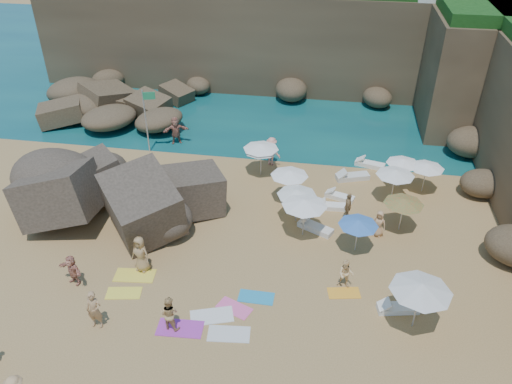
% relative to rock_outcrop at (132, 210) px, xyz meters
% --- Properties ---
extents(ground, '(120.00, 120.00, 0.00)m').
position_rel_rock_outcrop_xyz_m(ground, '(5.11, -3.09, 0.00)').
color(ground, tan).
rests_on(ground, ground).
extents(seawater, '(120.00, 120.00, 0.00)m').
position_rel_rock_outcrop_xyz_m(seawater, '(5.11, 26.91, 0.00)').
color(seawater, '#0C4751').
rests_on(seawater, ground).
extents(cliff_back, '(44.00, 8.00, 8.00)m').
position_rel_rock_outcrop_xyz_m(cliff_back, '(7.11, 21.91, 4.00)').
color(cliff_back, brown).
rests_on(cliff_back, ground).
extents(cliff_corner, '(10.00, 12.00, 8.00)m').
position_rel_rock_outcrop_xyz_m(cliff_corner, '(22.11, 16.91, 4.00)').
color(cliff_corner, brown).
rests_on(cliff_corner, ground).
extents(rock_promontory, '(12.00, 7.00, 2.00)m').
position_rel_rock_outcrop_xyz_m(rock_promontory, '(-5.89, 12.91, 0.00)').
color(rock_promontory, brown).
rests_on(rock_promontory, ground).
extents(marina_masts, '(3.10, 0.10, 6.00)m').
position_rel_rock_outcrop_xyz_m(marina_masts, '(-11.39, 26.91, 3.00)').
color(marina_masts, white).
rests_on(marina_masts, ground).
extents(rock_outcrop, '(8.54, 6.52, 3.33)m').
position_rel_rock_outcrop_xyz_m(rock_outcrop, '(0.00, 0.00, 0.00)').
color(rock_outcrop, brown).
rests_on(rock_outcrop, ground).
extents(flag_pole, '(0.85, 0.26, 4.41)m').
position_rel_rock_outcrop_xyz_m(flag_pole, '(-1.27, 6.83, 2.81)').
color(flag_pole, silver).
rests_on(flag_pole, ground).
extents(parasol_0, '(2.22, 2.22, 2.10)m').
position_rel_rock_outcrop_xyz_m(parasol_0, '(6.53, 5.18, 1.93)').
color(parasol_0, silver).
rests_on(parasol_0, ground).
extents(parasol_1, '(2.08, 2.08, 1.96)m').
position_rel_rock_outcrop_xyz_m(parasol_1, '(6.55, 5.07, 1.80)').
color(parasol_1, silver).
rests_on(parasol_1, ground).
extents(parasol_2, '(2.02, 2.02, 1.91)m').
position_rel_rock_outcrop_xyz_m(parasol_2, '(16.36, 4.72, 1.75)').
color(parasol_2, silver).
rests_on(parasol_2, ground).
extents(parasol_3, '(2.00, 2.00, 1.89)m').
position_rel_rock_outcrop_xyz_m(parasol_3, '(15.06, 5.06, 1.74)').
color(parasol_3, silver).
rests_on(parasol_3, ground).
extents(parasol_5, '(2.16, 2.16, 2.04)m').
position_rel_rock_outcrop_xyz_m(parasol_5, '(8.60, 2.35, 1.87)').
color(parasol_5, silver).
rests_on(parasol_5, ground).
extents(parasol_6, '(2.09, 2.09, 1.98)m').
position_rel_rock_outcrop_xyz_m(parasol_6, '(14.73, 0.58, 1.81)').
color(parasol_6, silver).
rests_on(parasol_6, ground).
extents(parasol_7, '(2.14, 2.14, 2.02)m').
position_rel_rock_outcrop_xyz_m(parasol_7, '(9.21, 0.47, 1.85)').
color(parasol_7, silver).
rests_on(parasol_7, ground).
extents(parasol_8, '(2.17, 2.17, 2.05)m').
position_rel_rock_outcrop_xyz_m(parasol_8, '(14.47, 3.37, 1.88)').
color(parasol_8, silver).
rests_on(parasol_8, ground).
extents(parasol_9, '(2.34, 2.34, 2.21)m').
position_rel_rock_outcrop_xyz_m(parasol_9, '(9.70, -0.71, 2.03)').
color(parasol_9, silver).
rests_on(parasol_9, ground).
extents(parasol_10, '(1.98, 1.98, 1.87)m').
position_rel_rock_outcrop_xyz_m(parasol_10, '(12.42, -1.54, 1.72)').
color(parasol_10, silver).
rests_on(parasol_10, ground).
extents(parasol_11, '(2.53, 2.53, 2.39)m').
position_rel_rock_outcrop_xyz_m(parasol_11, '(14.81, -6.21, 2.19)').
color(parasol_11, silver).
rests_on(parasol_11, ground).
extents(lounger_0, '(1.77, 0.67, 0.27)m').
position_rel_rock_outcrop_xyz_m(lounger_0, '(11.10, 1.99, 0.14)').
color(lounger_0, white).
rests_on(lounger_0, ground).
extents(lounger_1, '(1.98, 1.10, 0.29)m').
position_rel_rock_outcrop_xyz_m(lounger_1, '(13.36, 7.22, 0.15)').
color(lounger_1, white).
rests_on(lounger_1, ground).
extents(lounger_2, '(2.16, 1.33, 0.32)m').
position_rel_rock_outcrop_xyz_m(lounger_2, '(12.25, 5.44, 0.16)').
color(lounger_2, silver).
rests_on(lounger_2, ground).
extents(lounger_3, '(1.78, 1.07, 0.26)m').
position_rel_rock_outcrop_xyz_m(lounger_3, '(11.53, 3.08, 0.13)').
color(lounger_3, white).
rests_on(lounger_3, ground).
extents(lounger_4, '(2.00, 1.43, 0.30)m').
position_rel_rock_outcrop_xyz_m(lounger_4, '(10.33, -0.20, 0.15)').
color(lounger_4, silver).
rests_on(lounger_4, ground).
extents(lounger_5, '(1.87, 0.95, 0.28)m').
position_rel_rock_outcrop_xyz_m(lounger_5, '(14.26, -5.42, 0.14)').
color(lounger_5, white).
rests_on(lounger_5, ground).
extents(towel_4, '(1.98, 1.15, 0.03)m').
position_rel_rock_outcrop_xyz_m(towel_4, '(2.15, -5.20, 0.02)').
color(towel_4, yellow).
rests_on(towel_4, ground).
extents(towel_5, '(2.03, 1.46, 0.03)m').
position_rel_rock_outcrop_xyz_m(towel_5, '(6.36, -7.09, 0.02)').
color(towel_5, white).
rests_on(towel_5, ground).
extents(towel_6, '(1.98, 1.08, 0.03)m').
position_rel_rock_outcrop_xyz_m(towel_6, '(5.21, -7.97, 0.02)').
color(towel_6, '#B137B2').
rests_on(towel_6, ground).
extents(towel_8, '(1.60, 0.80, 0.03)m').
position_rel_rock_outcrop_xyz_m(towel_8, '(8.05, -5.66, 0.01)').
color(towel_8, '#2491C3').
rests_on(towel_8, ground).
extents(towel_9, '(1.70, 1.29, 0.03)m').
position_rel_rock_outcrop_xyz_m(towel_9, '(7.22, -6.47, 0.01)').
color(towel_9, pink).
rests_on(towel_9, ground).
extents(towel_10, '(1.56, 1.00, 0.03)m').
position_rel_rock_outcrop_xyz_m(towel_10, '(11.93, -4.73, 0.01)').
color(towel_10, '#FFA528').
rests_on(towel_10, ground).
extents(towel_12, '(1.68, 1.05, 0.03)m').
position_rel_rock_outcrop_xyz_m(towel_12, '(2.09, -6.39, 0.01)').
color(towel_12, '#FCE842').
rests_on(towel_12, ground).
extents(towel_13, '(1.83, 1.06, 0.03)m').
position_rel_rock_outcrop_xyz_m(towel_13, '(7.29, -7.93, 0.02)').
color(towel_13, silver).
rests_on(towel_13, ground).
extents(person_stand_1, '(0.90, 0.75, 1.67)m').
position_rel_rock_outcrop_xyz_m(person_stand_1, '(4.82, -7.97, 0.84)').
color(person_stand_1, tan).
rests_on(person_stand_1, ground).
extents(person_stand_2, '(1.33, 0.95, 1.91)m').
position_rel_rock_outcrop_xyz_m(person_stand_2, '(7.02, 6.45, 0.95)').
color(person_stand_2, '#EE9C87').
rests_on(person_stand_2, ground).
extents(person_stand_3, '(0.41, 0.97, 1.64)m').
position_rel_rock_outcrop_xyz_m(person_stand_3, '(11.97, 1.08, 0.82)').
color(person_stand_3, '#9E7B4F').
rests_on(person_stand_3, ground).
extents(person_stand_4, '(0.83, 0.63, 1.51)m').
position_rel_rock_outcrop_xyz_m(person_stand_4, '(13.57, -0.11, 0.75)').
color(person_stand_4, tan).
rests_on(person_stand_4, ground).
extents(person_stand_5, '(1.86, 1.23, 1.95)m').
position_rel_rock_outcrop_xyz_m(person_stand_5, '(0.03, 8.38, 0.97)').
color(person_stand_5, '#AD6B56').
rests_on(person_stand_5, ground).
extents(person_lie_2, '(1.34, 2.06, 0.51)m').
position_rel_rock_outcrop_xyz_m(person_lie_2, '(2.39, -4.74, 0.25)').
color(person_lie_2, '#A78353').
rests_on(person_lie_2, ground).
extents(person_lie_3, '(1.91, 1.97, 0.41)m').
position_rel_rock_outcrop_xyz_m(person_lie_3, '(-0.39, -6.11, 0.20)').
color(person_lie_3, tan).
rests_on(person_lie_3, ground).
extents(person_lie_4, '(0.73, 1.85, 0.44)m').
position_rel_rock_outcrop_xyz_m(person_lie_4, '(1.77, -8.40, 0.22)').
color(person_lie_4, tan).
rests_on(person_lie_4, ground).
extents(person_lie_5, '(0.94, 1.56, 0.55)m').
position_rel_rock_outcrop_xyz_m(person_lie_5, '(11.94, -4.29, 0.28)').
color(person_lie_5, '#F5CC8B').
rests_on(person_lie_5, ground).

